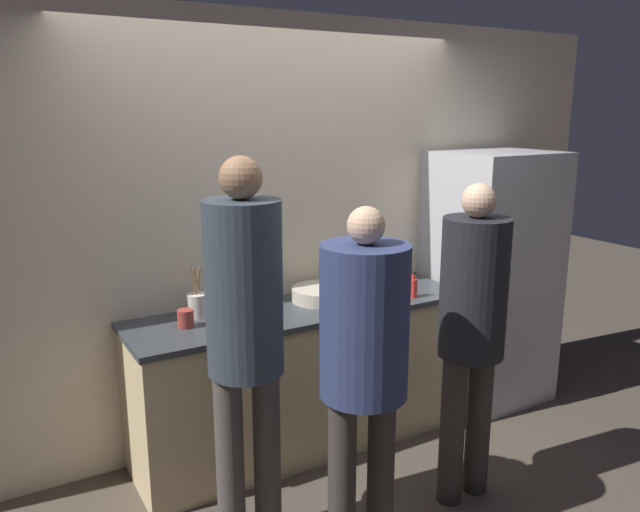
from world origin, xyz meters
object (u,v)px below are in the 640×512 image
at_px(person_right, 472,319).
at_px(fruit_bowl, 322,294).
at_px(person_center, 364,349).
at_px(person_left, 245,326).
at_px(cup_red, 186,318).
at_px(bottle_red, 413,287).
at_px(utensil_crock, 197,304).
at_px(refrigerator, 489,278).

height_order(person_right, fruit_bowl, person_right).
bearing_deg(person_center, person_left, 146.95).
bearing_deg(cup_red, bottle_red, -7.50).
height_order(utensil_crock, cup_red, utensil_crock).
xyz_separation_m(person_left, person_right, (1.15, -0.22, -0.10)).
height_order(person_left, person_center, person_left).
distance_m(refrigerator, bottle_red, 0.80).
relative_size(person_center, cup_red, 16.94).
xyz_separation_m(refrigerator, cup_red, (-2.19, 0.06, 0.06)).
distance_m(refrigerator, person_center, 1.93).
height_order(person_center, fruit_bowl, person_center).
bearing_deg(bottle_red, refrigerator, 9.31).
bearing_deg(person_right, fruit_bowl, 108.70).
bearing_deg(refrigerator, cup_red, 178.54).
relative_size(fruit_bowl, bottle_red, 2.24).
bearing_deg(cup_red, refrigerator, -1.46).
xyz_separation_m(person_left, cup_red, (-0.05, 0.69, -0.16)).
distance_m(person_center, bottle_red, 1.20).
height_order(person_left, bottle_red, person_left).
relative_size(person_center, bottle_red, 9.92).
distance_m(refrigerator, person_right, 1.31).
distance_m(person_center, utensil_crock, 1.17).
height_order(fruit_bowl, utensil_crock, utensil_crock).
distance_m(utensil_crock, cup_red, 0.18).
bearing_deg(fruit_bowl, cup_red, -177.13).
xyz_separation_m(refrigerator, fruit_bowl, (-1.31, 0.10, 0.06)).
relative_size(person_left, fruit_bowl, 4.98).
bearing_deg(cup_red, person_center, -63.07).
bearing_deg(refrigerator, person_left, -163.55).
relative_size(person_left, cup_red, 19.09).
relative_size(person_right, utensil_crock, 5.79).
bearing_deg(person_center, utensil_crock, 108.96).
bearing_deg(bottle_red, person_left, -159.61).
xyz_separation_m(person_center, fruit_bowl, (0.38, 1.02, -0.07)).
xyz_separation_m(person_center, person_right, (0.71, 0.07, -0.00)).
bearing_deg(cup_red, utensil_crock, 49.49).
xyz_separation_m(person_left, utensil_crock, (0.06, 0.82, -0.14)).
relative_size(refrigerator, cup_red, 18.14).
xyz_separation_m(fruit_bowl, utensil_crock, (-0.76, 0.09, 0.03)).
distance_m(person_left, person_right, 1.18).
height_order(refrigerator, person_center, refrigerator).
bearing_deg(refrigerator, person_center, -151.51).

